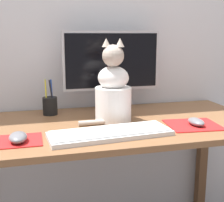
{
  "coord_description": "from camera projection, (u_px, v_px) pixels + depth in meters",
  "views": [
    {
      "loc": [
        -0.33,
        -1.3,
        1.1
      ],
      "look_at": [
        -0.02,
        -0.07,
        0.83
      ],
      "focal_mm": 50.0,
      "sensor_mm": 36.0,
      "label": 1
    }
  ],
  "objects": [
    {
      "name": "desk",
      "position": [
        111.0,
        143.0,
        1.41
      ],
      "size": [
        1.37,
        0.65,
        0.71
      ],
      "color": "brown",
      "rests_on": "ground_plane"
    },
    {
      "name": "monitor",
      "position": [
        112.0,
        66.0,
        1.58
      ],
      "size": [
        0.5,
        0.17,
        0.4
      ],
      "color": "#B2B2B7",
      "rests_on": "desk"
    },
    {
      "name": "keyboard",
      "position": [
        111.0,
        133.0,
        1.21
      ],
      "size": [
        0.49,
        0.2,
        0.02
      ],
      "rotation": [
        0.0,
        0.0,
        0.09
      ],
      "color": "silver",
      "rests_on": "desk"
    },
    {
      "name": "cat",
      "position": [
        113.0,
        91.0,
        1.4
      ],
      "size": [
        0.27,
        0.21,
        0.37
      ],
      "rotation": [
        0.0,
        0.0,
        -0.35
      ],
      "color": "white",
      "rests_on": "desk"
    },
    {
      "name": "wall_back",
      "position": [
        94.0,
        5.0,
        1.62
      ],
      "size": [
        7.0,
        0.04,
        2.5
      ],
      "color": "silver",
      "rests_on": "ground_plane"
    },
    {
      "name": "computer_mouse_left",
      "position": [
        18.0,
        137.0,
        1.13
      ],
      "size": [
        0.07,
        0.11,
        0.03
      ],
      "color": "slate",
      "rests_on": "mousepad_left"
    },
    {
      "name": "computer_mouse_right",
      "position": [
        196.0,
        122.0,
        1.34
      ],
      "size": [
        0.06,
        0.1,
        0.03
      ],
      "color": "slate",
      "rests_on": "mousepad_right"
    },
    {
      "name": "mousepad_left",
      "position": [
        18.0,
        141.0,
        1.15
      ],
      "size": [
        0.18,
        0.16,
        0.0
      ],
      "rotation": [
        0.0,
        0.0,
        0.0
      ],
      "color": "red",
      "rests_on": "desk"
    },
    {
      "name": "mousepad_right",
      "position": [
        193.0,
        125.0,
        1.35
      ],
      "size": [
        0.24,
        0.21,
        0.0
      ],
      "rotation": [
        0.0,
        0.0,
        -0.09
      ],
      "color": "red",
      "rests_on": "desk"
    },
    {
      "name": "pen_cup",
      "position": [
        50.0,
        105.0,
        1.52
      ],
      "size": [
        0.07,
        0.07,
        0.17
      ],
      "color": "black",
      "rests_on": "desk"
    }
  ]
}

